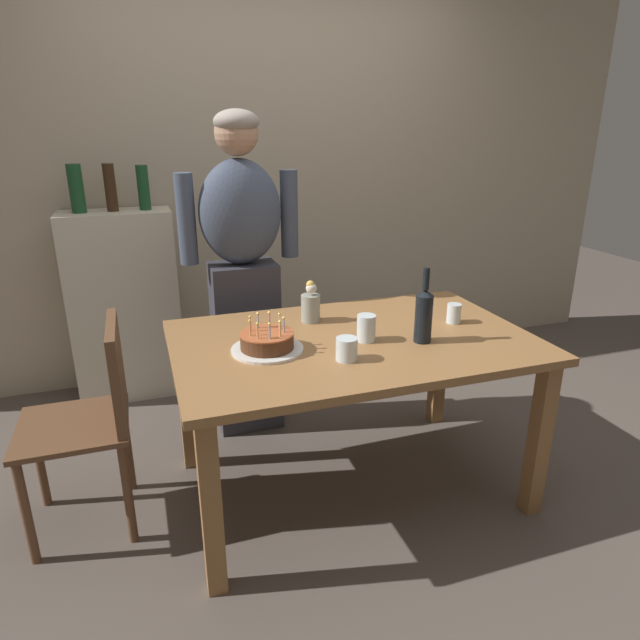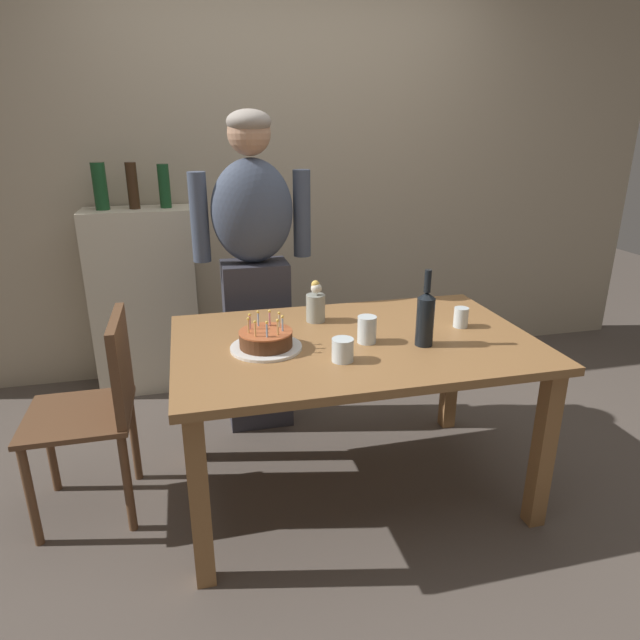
# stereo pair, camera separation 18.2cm
# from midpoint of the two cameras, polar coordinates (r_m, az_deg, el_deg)

# --- Properties ---
(ground_plane) EXTENTS (10.00, 10.00, 0.00)m
(ground_plane) POSITION_cam_midpoint_polar(r_m,az_deg,el_deg) (2.68, 1.10, -16.79)
(ground_plane) COLOR #564C44
(back_wall) EXTENTS (5.20, 0.10, 2.60)m
(back_wall) POSITION_cam_midpoint_polar(r_m,az_deg,el_deg) (3.66, -7.27, 14.96)
(back_wall) COLOR tan
(back_wall) RESTS_ON ground_plane
(dining_table) EXTENTS (1.50, 0.96, 0.74)m
(dining_table) POSITION_cam_midpoint_polar(r_m,az_deg,el_deg) (2.35, 1.20, -4.10)
(dining_table) COLOR olive
(dining_table) RESTS_ON ground_plane
(birthday_cake) EXTENTS (0.29, 0.29, 0.14)m
(birthday_cake) POSITION_cam_midpoint_polar(r_m,az_deg,el_deg) (2.19, -7.88, -2.36)
(birthday_cake) COLOR white
(birthday_cake) RESTS_ON dining_table
(water_glass_near) EXTENTS (0.08, 0.08, 0.11)m
(water_glass_near) POSITION_cam_midpoint_polar(r_m,az_deg,el_deg) (2.27, 2.55, -0.88)
(water_glass_near) COLOR silver
(water_glass_near) RESTS_ON dining_table
(water_glass_far) EXTENTS (0.08, 0.08, 0.09)m
(water_glass_far) POSITION_cam_midpoint_polar(r_m,az_deg,el_deg) (2.09, 0.29, -3.07)
(water_glass_far) COLOR silver
(water_glass_far) RESTS_ON dining_table
(water_glass_side) EXTENTS (0.06, 0.06, 0.09)m
(water_glass_side) POSITION_cam_midpoint_polar(r_m,az_deg,el_deg) (2.53, 11.75, 0.65)
(water_glass_side) COLOR silver
(water_glass_side) RESTS_ON dining_table
(wine_bottle) EXTENTS (0.07, 0.07, 0.32)m
(wine_bottle) POSITION_cam_midpoint_polar(r_m,az_deg,el_deg) (2.26, 8.48, 0.60)
(wine_bottle) COLOR black
(wine_bottle) RESTS_ON dining_table
(flower_vase) EXTENTS (0.09, 0.09, 0.19)m
(flower_vase) POSITION_cam_midpoint_polar(r_m,az_deg,el_deg) (2.49, -3.07, 1.54)
(flower_vase) COLOR #999E93
(flower_vase) RESTS_ON dining_table
(person_man_bearded) EXTENTS (0.61, 0.27, 1.66)m
(person_man_bearded) POSITION_cam_midpoint_polar(r_m,az_deg,el_deg) (2.86, -9.81, 4.87)
(person_man_bearded) COLOR #33333D
(person_man_bearded) RESTS_ON ground_plane
(dining_chair) EXTENTS (0.42, 0.42, 0.87)m
(dining_chair) POSITION_cam_midpoint_polar(r_m,az_deg,el_deg) (2.42, -24.31, -8.56)
(dining_chair) COLOR brown
(dining_chair) RESTS_ON ground_plane
(shelf_cabinet) EXTENTS (0.62, 0.30, 1.39)m
(shelf_cabinet) POSITION_cam_midpoint_polar(r_m,az_deg,el_deg) (3.51, -21.01, 1.52)
(shelf_cabinet) COLOR beige
(shelf_cabinet) RESTS_ON ground_plane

